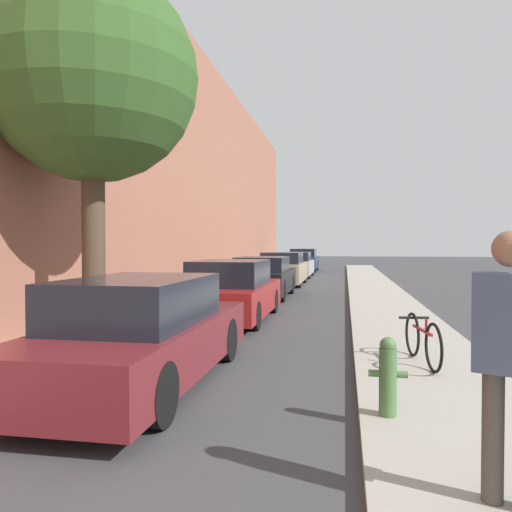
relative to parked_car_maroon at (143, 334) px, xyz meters
The scene contains 14 objects.
ground_plane 8.38m from the parked_car_maroon, 84.47° to the left, with size 120.00×120.00×0.00m, color #3D3D3F.
sidewalk_left 8.59m from the parked_car_maroon, 104.16° to the left, with size 2.00×52.00×0.12m.
sidewalk_right 9.12m from the parked_car_maroon, 65.98° to the left, with size 2.00×52.00×0.12m.
building_facade_left 9.90m from the parked_car_maroon, 112.52° to the left, with size 0.70×52.00×9.60m.
parked_car_maroon is the anchor object (origin of this frame).
parked_car_red 5.45m from the parked_car_maroon, 91.08° to the left, with size 1.79×4.32×1.43m.
parked_car_black 10.56m from the parked_car_maroon, 91.02° to the left, with size 1.81×4.30×1.38m.
parked_car_champagne 15.69m from the parked_car_maroon, 90.54° to the left, with size 1.84×4.56×1.45m.
parked_car_silver 21.05m from the parked_car_maroon, 90.43° to the left, with size 1.87×4.44×1.38m.
parked_car_navy 26.90m from the parked_car_maroon, 90.33° to the left, with size 1.80×4.35×1.51m.
street_tree_near 4.85m from the parked_car_maroon, 131.53° to the left, with size 3.67×3.67×6.45m.
fire_hydrant 3.13m from the parked_car_maroon, 17.79° to the right, with size 0.38×0.17×0.78m.
pedestrian 4.43m from the parked_car_maroon, 35.07° to the right, with size 0.48×0.37×1.78m.
bicycle 3.87m from the parked_car_maroon, 19.56° to the left, with size 0.44×1.60×0.66m.
Camera 1 is at (1.75, 1.80, 1.81)m, focal length 34.27 mm.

